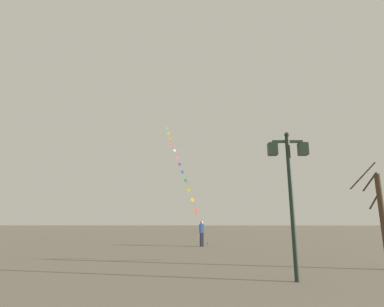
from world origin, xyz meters
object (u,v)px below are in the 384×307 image
twin_lantern_lamp_post (290,175)px  bare_tree (382,217)px  kite_train (180,166)px  kite_flyer (202,233)px

twin_lantern_lamp_post → bare_tree: 4.83m
kite_train → bare_tree: size_ratio=3.65×
twin_lantern_lamp_post → bare_tree: (4.07, 2.27, -1.29)m
twin_lantern_lamp_post → kite_flyer: size_ratio=2.66×
kite_train → bare_tree: kite_train is taller
kite_flyer → bare_tree: (6.65, -9.64, 0.96)m
twin_lantern_lamp_post → bare_tree: bearing=29.1°
twin_lantern_lamp_post → kite_train: (-4.59, 20.88, 4.05)m
bare_tree → kite_flyer: bearing=124.6°
bare_tree → twin_lantern_lamp_post: bearing=-150.9°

